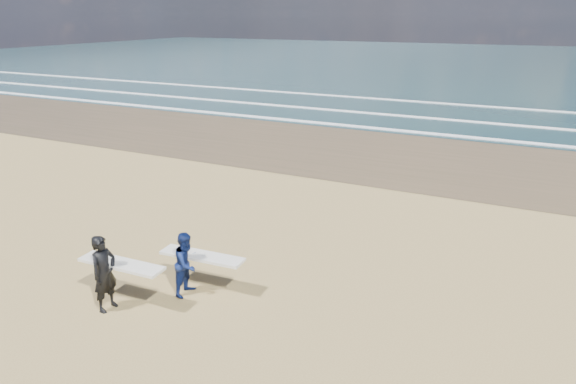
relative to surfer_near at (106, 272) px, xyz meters
The scene contains 2 objects.
surfer_near is the anchor object (origin of this frame).
surfer_far 1.92m from the surfer_near, 48.44° to the left, with size 2.23×1.08×1.63m.
Camera 1 is at (8.74, -7.10, 6.62)m, focal length 32.00 mm.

